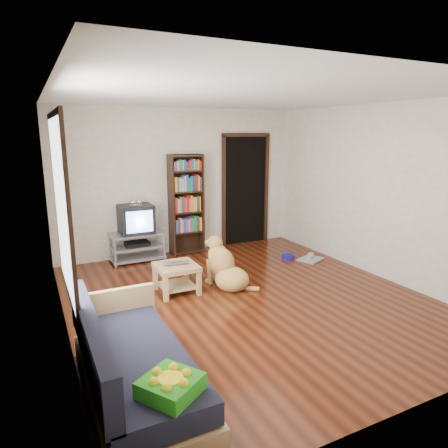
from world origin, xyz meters
name	(u,v)px	position (x,y,z in m)	size (l,w,h in m)	color
ground	(247,298)	(0.00, 0.00, 0.00)	(5.00, 5.00, 0.00)	#53210E
ceiling	(250,96)	(0.00, 0.00, 2.60)	(5.00, 5.00, 0.00)	white
wall_back	(180,182)	(0.00, 2.50, 1.30)	(4.50, 4.50, 0.00)	silver
wall_front	(420,255)	(0.00, -2.50, 1.30)	(4.50, 4.50, 0.00)	silver
wall_left	(58,219)	(-2.25, 0.00, 1.30)	(5.00, 5.00, 0.00)	silver
wall_right	(377,191)	(2.25, 0.00, 1.30)	(5.00, 5.00, 0.00)	silver
green_cushion	(171,386)	(-1.75, -2.03, 0.48)	(0.36, 0.36, 0.12)	#20991C
laptop	(177,264)	(-0.77, 0.59, 0.41)	(0.36, 0.23, 0.03)	#B4B4B8
dog_bowl	(288,256)	(1.51, 1.19, 0.04)	(0.22, 0.22, 0.08)	#1E1596
grey_rag	(311,259)	(1.81, 0.94, 0.01)	(0.40, 0.32, 0.03)	#9D9D9D
window	(62,208)	(-2.23, -0.50, 1.50)	(0.03, 1.46, 1.70)	white
doorway	(245,187)	(1.35, 2.48, 1.12)	(1.03, 0.05, 2.19)	black
tv_stand	(137,246)	(-0.90, 2.25, 0.27)	(0.90, 0.45, 0.50)	#99999E
crt_tv	(136,219)	(-0.90, 2.27, 0.74)	(0.55, 0.52, 0.58)	black
bookshelf	(186,199)	(0.05, 2.34, 1.00)	(0.60, 0.30, 1.80)	black
sofa	(131,370)	(-1.87, -1.38, 0.26)	(0.80, 1.80, 0.80)	tan
coffee_table	(176,273)	(-0.77, 0.62, 0.28)	(0.55, 0.55, 0.40)	tan
dog	(225,268)	(-0.07, 0.51, 0.27)	(0.63, 0.83, 0.75)	tan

